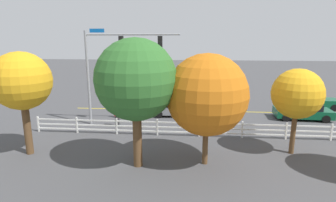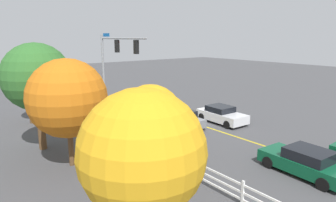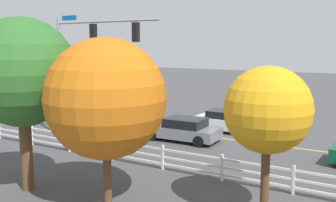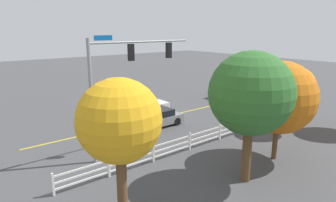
# 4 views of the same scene
# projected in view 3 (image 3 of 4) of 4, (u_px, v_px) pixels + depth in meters

# --- Properties ---
(ground_plane) EXTENTS (120.00, 120.00, 0.00)m
(ground_plane) POSITION_uv_depth(u_px,v_px,m) (198.00, 135.00, 24.03)
(ground_plane) COLOR #444447
(lane_center_stripe) EXTENTS (28.00, 0.16, 0.01)m
(lane_center_stripe) POSITION_uv_depth(u_px,v_px,m) (261.00, 143.00, 22.02)
(lane_center_stripe) COLOR gold
(lane_center_stripe) RESTS_ON ground_plane
(signal_assembly) EXTENTS (7.09, 0.38, 7.29)m
(signal_assembly) POSITION_uv_depth(u_px,v_px,m) (85.00, 54.00, 21.72)
(signal_assembly) COLOR gray
(signal_assembly) RESTS_ON ground_plane
(car_1) EXTENTS (4.31, 2.13, 1.38)m
(car_1) POSITION_uv_depth(u_px,v_px,m) (227.00, 121.00, 24.99)
(car_1) COLOR silver
(car_1) RESTS_ON ground_plane
(car_3) EXTENTS (4.50, 2.15, 1.37)m
(car_3) POSITION_uv_depth(u_px,v_px,m) (183.00, 129.00, 22.63)
(car_3) COLOR slate
(car_3) RESTS_ON ground_plane
(pedestrian) EXTENTS (0.41, 0.27, 1.69)m
(pedestrian) POSITION_uv_depth(u_px,v_px,m) (85.00, 128.00, 21.80)
(pedestrian) COLOR #3F3F42
(pedestrian) RESTS_ON ground_plane
(white_rail_fence) EXTENTS (26.10, 0.10, 1.15)m
(white_rail_fence) POSITION_uv_depth(u_px,v_px,m) (191.00, 162.00, 16.59)
(white_rail_fence) COLOR white
(white_rail_fence) RESTS_ON ground_plane
(tree_0) EXTENTS (4.24, 4.24, 5.92)m
(tree_0) POSITION_uv_depth(u_px,v_px,m) (106.00, 99.00, 13.21)
(tree_0) COLOR brown
(tree_0) RESTS_ON ground_plane
(tree_2) EXTENTS (2.83, 2.83, 5.00)m
(tree_2) POSITION_uv_depth(u_px,v_px,m) (268.00, 110.00, 12.22)
(tree_2) COLOR brown
(tree_2) RESTS_ON ground_plane
(tree_3) EXTENTS (4.13, 4.13, 6.68)m
(tree_3) POSITION_uv_depth(u_px,v_px,m) (22.00, 73.00, 14.39)
(tree_3) COLOR brown
(tree_3) RESTS_ON ground_plane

